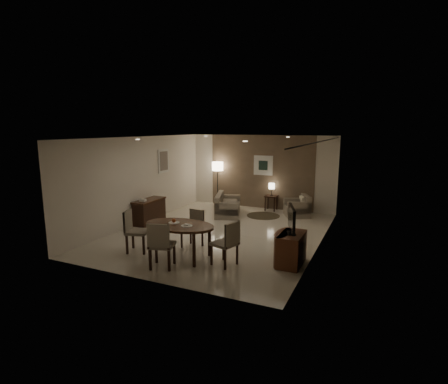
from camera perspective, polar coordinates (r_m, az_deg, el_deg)
The scene contains 31 objects.
room_shell at distance 10.14m, azimuth 0.47°, elevation 1.30°, with size 5.50×7.00×2.70m.
taupe_accent at distance 12.99m, azimuth 6.02°, elevation 3.28°, with size 3.96×0.03×2.70m, color brown.
curtain_wall at distance 9.01m, azimuth 15.16°, elevation -0.44°, with size 0.08×6.70×2.58m, color beige, non-canonical shape.
curtain_rod at distance 8.86m, azimuth 15.57°, elevation 7.97°, with size 0.03×0.03×6.80m, color black.
art_back_frame at distance 12.91m, azimuth 6.43°, elevation 4.34°, with size 0.72×0.03×0.72m, color silver.
art_back_canvas at distance 12.90m, azimuth 6.41°, elevation 4.34°, with size 0.34×0.01×0.34m, color black.
art_left_frame at distance 12.10m, azimuth -9.85°, elevation 5.03°, with size 0.03×0.60×0.80m, color silver.
art_left_canvas at distance 12.09m, azimuth -9.79°, elevation 5.03°, with size 0.01×0.46×0.64m, color gray.
downlight_nl at distance 8.85m, azimuth -13.90°, elevation 8.33°, with size 0.10×0.10×0.01m, color white.
downlight_nr at distance 7.45m, azimuth 3.47°, elevation 8.26°, with size 0.10×0.10×0.01m, color white.
downlight_fl at distance 11.89m, azimuth -2.99°, elevation 9.11°, with size 0.10×0.10×0.01m, color white.
downlight_fr at distance 10.88m, azimuth 10.37°, elevation 8.82°, with size 0.10×0.10×0.01m, color white.
console_desk at distance 11.24m, azimuth -12.08°, elevation -3.09°, with size 0.48×1.20×0.75m, color #4E2D19, non-canonical shape.
telephone at distance 10.91m, azimuth -13.10°, elevation -1.25°, with size 0.20×0.14×0.09m, color white, non-canonical shape.
tv_cabinet at distance 7.89m, azimuth 10.96°, elevation -9.13°, with size 0.48×0.90×0.70m, color brown, non-canonical shape.
flat_tv at distance 7.70m, azimuth 10.99°, elevation -4.40°, with size 0.06×0.88×0.60m, color black, non-canonical shape.
dining_table at distance 8.19m, azimuth -7.21°, elevation -7.93°, with size 1.68×1.05×0.79m, color #4E2D19, non-canonical shape.
chair_near at distance 7.66m, azimuth -10.07°, elevation -8.41°, with size 0.50×0.50×1.02m, color gray, non-canonical shape.
chair_far at distance 8.83m, azimuth -5.26°, elevation -6.05°, with size 0.45×0.45×0.93m, color gray, non-canonical shape.
chair_left at distance 8.72m, azimuth -13.91°, elevation -6.23°, with size 0.49×0.49×1.02m, color gray, non-canonical shape.
chair_right at distance 7.67m, azimuth 0.05°, elevation -8.31°, with size 0.48×0.48×1.00m, color gray, non-canonical shape.
plate_a at distance 8.21m, azimuth -8.17°, elevation -4.99°, with size 0.26×0.26×0.02m, color white.
plate_b at distance 7.93m, azimuth -6.11°, elevation -5.51°, with size 0.26×0.26×0.02m, color white.
fruit_apple at distance 8.20m, azimuth -8.18°, elevation -4.63°, with size 0.09×0.09×0.09m, color #A83B13.
napkin at distance 7.92m, azimuth -6.11°, elevation -5.35°, with size 0.12×0.08×0.03m, color white.
round_rug at distance 12.02m, azimuth 6.43°, elevation -3.85°, with size 1.12×1.12×0.01m, color #453B26.
sofa at distance 12.03m, azimuth 0.65°, elevation -2.03°, with size 0.77×1.54×0.72m, color gray, non-canonical shape.
armchair at distance 12.06m, azimuth 11.82°, elevation -2.23°, with size 0.81×0.77×0.72m, color gray, non-canonical shape.
side_table at distance 12.79m, azimuth 7.71°, elevation -1.78°, with size 0.42×0.42×0.54m, color black, non-canonical shape.
table_lamp at distance 12.71m, azimuth 7.78°, elevation 0.53°, with size 0.22×0.22×0.50m, color #FFEAC1, non-canonical shape.
floor_lamp at distance 13.40m, azimuth -1.05°, elevation 1.34°, with size 0.42×0.42×1.68m, color #FFE5B7, non-canonical shape.
Camera 1 is at (4.07, -8.75, 2.98)m, focal length 28.00 mm.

